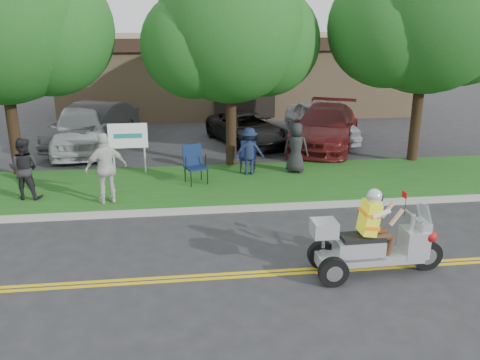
{
  "coord_description": "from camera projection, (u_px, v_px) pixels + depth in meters",
  "views": [
    {
      "loc": [
        -1.3,
        -9.65,
        5.05
      ],
      "look_at": [
        0.16,
        2.0,
        1.22
      ],
      "focal_mm": 38.0,
      "sensor_mm": 36.0,
      "label": 1
    }
  ],
  "objects": [
    {
      "name": "parked_car_far_right",
      "position": [
        321.0,
        121.0,
        21.32
      ],
      "size": [
        2.48,
        4.91,
        1.6
      ],
      "primitive_type": "imported",
      "rotation": [
        0.0,
        0.0,
        0.13
      ],
      "color": "#AAACB2",
      "rests_on": "ground"
    },
    {
      "name": "curb",
      "position": [
        229.0,
        209.0,
        13.68
      ],
      "size": [
        60.0,
        0.25,
        0.12
      ],
      "primitive_type": "cube",
      "color": "#A8A89E",
      "rests_on": "ground"
    },
    {
      "name": "grass_verge",
      "position": [
        222.0,
        184.0,
        15.71
      ],
      "size": [
        60.0,
        4.0,
        0.1
      ],
      "primitive_type": "cube",
      "color": "#195416",
      "rests_on": "ground"
    },
    {
      "name": "trike_scooter",
      "position": [
        372.0,
        245.0,
        10.22
      ],
      "size": [
        2.8,
        0.94,
        1.84
      ],
      "rotation": [
        0.0,
        0.0,
        0.02
      ],
      "color": "black",
      "rests_on": "ground"
    },
    {
      "name": "lawn_chair_a",
      "position": [
        248.0,
        154.0,
        16.81
      ],
      "size": [
        0.62,
        0.63,
        0.97
      ],
      "rotation": [
        0.0,
        0.0,
        -0.23
      ],
      "color": "black",
      "rests_on": "grass_verge"
    },
    {
      "name": "business_sign",
      "position": [
        128.0,
        139.0,
        16.32
      ],
      "size": [
        1.25,
        0.06,
        1.75
      ],
      "color": "silver",
      "rests_on": "ground"
    },
    {
      "name": "lawn_chair_b",
      "position": [
        194.0,
        162.0,
        15.55
      ],
      "size": [
        0.8,
        0.81,
        1.17
      ],
      "rotation": [
        0.0,
        0.0,
        0.35
      ],
      "color": "black",
      "rests_on": "grass_verge"
    },
    {
      "name": "tree_left",
      "position": [
        1.0,
        22.0,
        15.19
      ],
      "size": [
        6.62,
        5.4,
        7.78
      ],
      "color": "#332114",
      "rests_on": "ground"
    },
    {
      "name": "spectator_chair_a",
      "position": [
        249.0,
        151.0,
        16.33
      ],
      "size": [
        1.0,
        0.59,
        1.53
      ],
      "primitive_type": "imported",
      "rotation": [
        0.0,
        0.0,
        3.12
      ],
      "color": "#141D39",
      "rests_on": "grass_verge"
    },
    {
      "name": "parked_car_left",
      "position": [
        93.0,
        125.0,
        20.22
      ],
      "size": [
        3.42,
        5.44,
        1.69
      ],
      "primitive_type": "imported",
      "rotation": [
        0.0,
        0.0,
        -0.34
      ],
      "color": "#333336",
      "rests_on": "ground"
    },
    {
      "name": "centerline_far",
      "position": [
        247.0,
        273.0,
        10.43
      ],
      "size": [
        60.0,
        0.1,
        0.01
      ],
      "primitive_type": "cube",
      "color": "gold",
      "rests_on": "ground"
    },
    {
      "name": "tree_right",
      "position": [
        429.0,
        15.0,
        16.73
      ],
      "size": [
        6.86,
        5.6,
        8.07
      ],
      "color": "#332114",
      "rests_on": "ground"
    },
    {
      "name": "parked_car_far_left",
      "position": [
        81.0,
        129.0,
        19.46
      ],
      "size": [
        2.56,
        5.24,
        1.72
      ],
      "primitive_type": "imported",
      "rotation": [
        0.0,
        0.0,
        0.11
      ],
      "color": "#B9BDC1",
      "rests_on": "ground"
    },
    {
      "name": "tree_mid",
      "position": [
        232.0,
        35.0,
        16.33
      ],
      "size": [
        5.88,
        4.8,
        7.05
      ],
      "color": "#332114",
      "rests_on": "ground"
    },
    {
      "name": "centerline_near",
      "position": [
        248.0,
        276.0,
        10.27
      ],
      "size": [
        60.0,
        0.1,
        0.01
      ],
      "primitive_type": "cube",
      "color": "gold",
      "rests_on": "ground"
    },
    {
      "name": "spectator_adult_right",
      "position": [
        106.0,
        168.0,
        13.77
      ],
      "size": [
        1.24,
        0.91,
        1.96
      ],
      "primitive_type": "imported",
      "rotation": [
        0.0,
        0.0,
        3.56
      ],
      "color": "silver",
      "rests_on": "grass_verge"
    },
    {
      "name": "spectator_chair_b",
      "position": [
        296.0,
        148.0,
        16.51
      ],
      "size": [
        0.95,
        0.81,
        1.65
      ],
      "primitive_type": "imported",
      "rotation": [
        0.0,
        0.0,
        2.72
      ],
      "color": "black",
      "rests_on": "grass_verge"
    },
    {
      "name": "commercial_building",
      "position": [
        235.0,
        72.0,
        28.34
      ],
      "size": [
        18.0,
        8.2,
        4.0
      ],
      "color": "#9E7F5B",
      "rests_on": "ground"
    },
    {
      "name": "spectator_adult_mid",
      "position": [
        24.0,
        169.0,
        14.11
      ],
      "size": [
        0.95,
        0.8,
        1.75
      ],
      "primitive_type": "imported",
      "rotation": [
        0.0,
        0.0,
        2.97
      ],
      "color": "black",
      "rests_on": "grass_verge"
    },
    {
      "name": "parked_car_mid",
      "position": [
        247.0,
        128.0,
        20.72
      ],
      "size": [
        3.39,
        4.93,
        1.25
      ],
      "primitive_type": "imported",
      "rotation": [
        0.0,
        0.0,
        0.32
      ],
      "color": "black",
      "rests_on": "ground"
    },
    {
      "name": "ground",
      "position": [
        244.0,
        263.0,
        10.82
      ],
      "size": [
        120.0,
        120.0,
        0.0
      ],
      "primitive_type": "plane",
      "color": "#28282B",
      "rests_on": "ground"
    },
    {
      "name": "parked_car_right",
      "position": [
        325.0,
        127.0,
        20.11
      ],
      "size": [
        4.35,
        6.02,
        1.62
      ],
      "primitive_type": "imported",
      "rotation": [
        0.0,
        0.0,
        -0.42
      ],
      "color": "#541314",
      "rests_on": "ground"
    }
  ]
}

